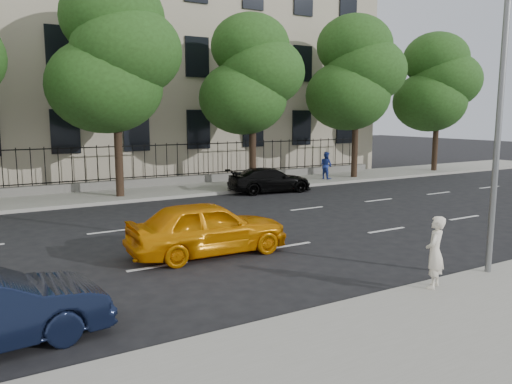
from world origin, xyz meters
TOP-DOWN VIEW (x-y plane):
  - ground at (0.00, 0.00)m, footprint 120.00×120.00m
  - near_sidewalk at (0.00, -4.00)m, footprint 60.00×4.00m
  - far_sidewalk at (0.00, 14.00)m, footprint 60.00×4.00m
  - lane_markings at (0.00, 4.75)m, footprint 49.60×4.62m
  - masonry_building at (0.00, 22.95)m, footprint 34.60×12.11m
  - iron_fence at (0.00, 15.70)m, footprint 30.00×0.50m
  - street_light at (2.50, -1.77)m, footprint 0.25×3.32m
  - tree_c at (-1.96, 13.36)m, footprint 5.89×5.50m
  - tree_d at (5.04, 13.36)m, footprint 5.34×4.94m
  - tree_e at (12.04, 13.36)m, footprint 5.71×5.31m
  - tree_f at (19.04, 13.36)m, footprint 5.52×5.12m
  - yellow_taxi at (-2.39, 2.90)m, footprint 4.49×1.92m
  - black_sedan at (5.00, 11.50)m, footprint 4.42×2.22m
  - woman_near at (0.47, -2.40)m, footprint 0.68×0.60m
  - pedestrian_far at (9.94, 13.28)m, footprint 0.72×0.86m

SIDE VIEW (x-z plane):
  - ground at x=0.00m, z-range 0.00..0.00m
  - lane_markings at x=0.00m, z-range 0.00..0.01m
  - near_sidewalk at x=0.00m, z-range 0.00..0.15m
  - far_sidewalk at x=0.00m, z-range 0.00..0.15m
  - black_sedan at x=5.00m, z-range 0.00..1.23m
  - iron_fence at x=0.00m, z-range -0.45..1.75m
  - yellow_taxi at x=-2.39m, z-range 0.00..1.51m
  - woman_near at x=0.47m, z-range 0.15..1.72m
  - pedestrian_far at x=9.94m, z-range 0.15..1.72m
  - street_light at x=2.50m, z-range 1.12..9.17m
  - tree_d at x=5.04m, z-range 1.42..10.26m
  - tree_f at x=19.04m, z-range 1.37..10.38m
  - tree_e at x=12.04m, z-range 1.47..10.93m
  - tree_c at x=-1.96m, z-range 1.51..11.31m
  - masonry_building at x=0.00m, z-range -0.23..18.27m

